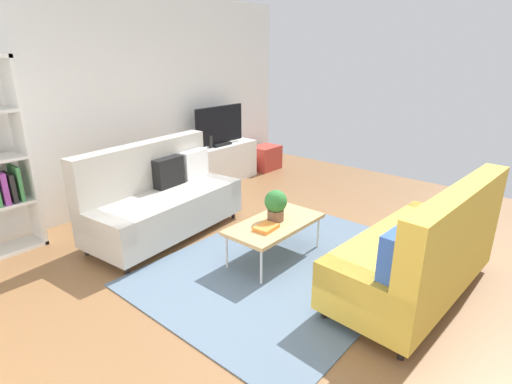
# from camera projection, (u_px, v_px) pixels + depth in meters

# --- Properties ---
(ground_plane) EXTENTS (7.68, 7.68, 0.00)m
(ground_plane) POSITION_uv_depth(u_px,v_px,m) (279.00, 263.00, 4.25)
(ground_plane) COLOR brown
(wall_far) EXTENTS (6.40, 0.12, 2.90)m
(wall_far) POSITION_uv_depth(u_px,v_px,m) (119.00, 103.00, 5.48)
(wall_far) COLOR white
(wall_far) RESTS_ON ground_plane
(area_rug) EXTENTS (2.90, 2.20, 0.01)m
(area_rug) POSITION_uv_depth(u_px,v_px,m) (286.00, 265.00, 4.20)
(area_rug) COLOR slate
(area_rug) RESTS_ON ground_plane
(couch_beige) EXTENTS (1.97, 1.02, 1.10)m
(couch_beige) POSITION_uv_depth(u_px,v_px,m) (162.00, 199.00, 4.80)
(couch_beige) COLOR #B2ADA3
(couch_beige) RESTS_ON ground_plane
(couch_green) EXTENTS (1.95, 0.95, 1.10)m
(couch_green) POSITION_uv_depth(u_px,v_px,m) (421.00, 253.00, 3.54)
(couch_green) COLOR gold
(couch_green) RESTS_ON ground_plane
(coffee_table) EXTENTS (1.10, 0.56, 0.42)m
(coffee_table) POSITION_uv_depth(u_px,v_px,m) (275.00, 225.00, 4.23)
(coffee_table) COLOR tan
(coffee_table) RESTS_ON ground_plane
(tv_console) EXTENTS (1.40, 0.44, 0.64)m
(tv_console) POSITION_uv_depth(u_px,v_px,m) (220.00, 164.00, 6.76)
(tv_console) COLOR silver
(tv_console) RESTS_ON ground_plane
(tv) EXTENTS (1.00, 0.20, 0.64)m
(tv) POSITION_uv_depth(u_px,v_px,m) (220.00, 126.00, 6.54)
(tv) COLOR black
(tv) RESTS_ON tv_console
(storage_trunk) EXTENTS (0.52, 0.40, 0.44)m
(storage_trunk) POSITION_uv_depth(u_px,v_px,m) (266.00, 158.00, 7.52)
(storage_trunk) COLOR #B2382D
(storage_trunk) RESTS_ON ground_plane
(potted_plant) EXTENTS (0.24, 0.24, 0.34)m
(potted_plant) POSITION_uv_depth(u_px,v_px,m) (276.00, 204.00, 4.21)
(potted_plant) COLOR brown
(potted_plant) RESTS_ON coffee_table
(table_book_0) EXTENTS (0.25, 0.20, 0.04)m
(table_book_0) POSITION_uv_depth(u_px,v_px,m) (266.00, 227.00, 4.05)
(table_book_0) COLOR orange
(table_book_0) RESTS_ON coffee_table
(vase_0) EXTENTS (0.14, 0.14, 0.19)m
(vase_0) POSITION_uv_depth(u_px,v_px,m) (190.00, 145.00, 6.24)
(vase_0) COLOR #B24C4C
(vase_0) RESTS_ON tv_console
(vase_1) EXTENTS (0.10, 0.10, 0.16)m
(vase_1) POSITION_uv_depth(u_px,v_px,m) (200.00, 144.00, 6.38)
(vase_1) COLOR #33B29E
(vase_1) RESTS_ON tv_console
(bottle_0) EXTENTS (0.06, 0.06, 0.20)m
(bottle_0) POSITION_uv_depth(u_px,v_px,m) (211.00, 142.00, 6.43)
(bottle_0) COLOR #262626
(bottle_0) RESTS_ON tv_console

